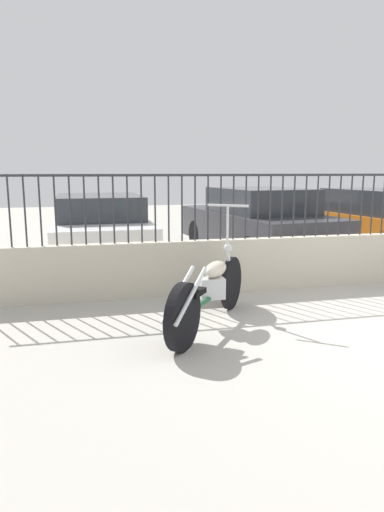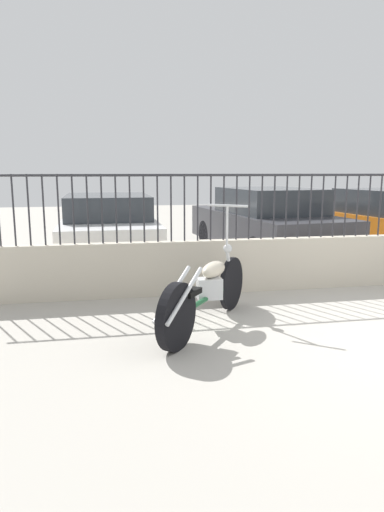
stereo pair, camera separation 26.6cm
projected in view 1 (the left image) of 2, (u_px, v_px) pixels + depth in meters
low_wall at (314, 261)px, 7.07m from camera, size 10.12×0.18×0.78m
fence_railing at (318, 196)px, 6.89m from camera, size 10.12×0.04×0.95m
motorcycle_green at (207, 293)px, 5.09m from camera, size 1.41×1.83×1.37m
car_white at (100, 228)px, 8.89m from camera, size 1.77×4.35×1.32m
car_dark_grey at (256, 222)px, 9.51m from camera, size 2.26×4.57×1.43m
car_orange at (374, 219)px, 10.32m from camera, size 2.38×4.75×1.37m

